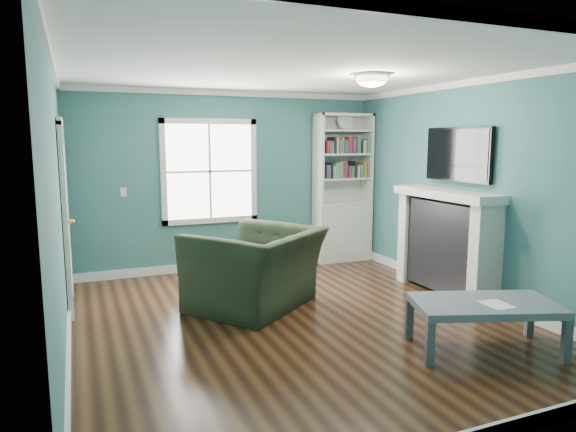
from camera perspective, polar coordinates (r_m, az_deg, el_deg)
name	(u,v)px	position (r m, az deg, el deg)	size (l,w,h in m)	color
floor	(298,321)	(5.54, 1.12, -11.57)	(5.00, 5.00, 0.00)	black
room_walls	(298,171)	(5.22, 1.17, 4.97)	(5.00, 5.00, 5.00)	#326D6B
trim	(298,205)	(5.25, 1.16, 1.21)	(4.50, 5.00, 2.60)	white
window	(210,171)	(7.49, -8.69, 4.92)	(1.40, 0.06, 1.50)	white
bookshelf	(342,202)	(8.12, 6.05, 1.51)	(0.90, 0.35, 2.31)	silver
fireplace	(446,243)	(6.61, 17.16, -2.93)	(0.44, 1.58, 1.30)	black
tv	(458,154)	(6.57, 18.39, 6.51)	(0.06, 1.10, 0.65)	black
door	(65,215)	(6.22, -23.52, 0.12)	(0.12, 0.98, 2.17)	silver
ceiling_fixture	(372,79)	(5.76, 9.29, 14.84)	(0.38, 0.38, 0.15)	white
light_switch	(123,192)	(7.31, -17.82, 2.56)	(0.08, 0.01, 0.12)	white
recliner	(256,256)	(5.84, -3.61, -4.42)	(1.37, 0.89, 1.20)	#252E1D
coffee_table	(484,308)	(5.02, 20.99, -9.51)	(1.41, 1.07, 0.46)	#475055
paper_sheet	(497,304)	(4.95, 22.19, -9.08)	(0.21, 0.27, 0.00)	white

